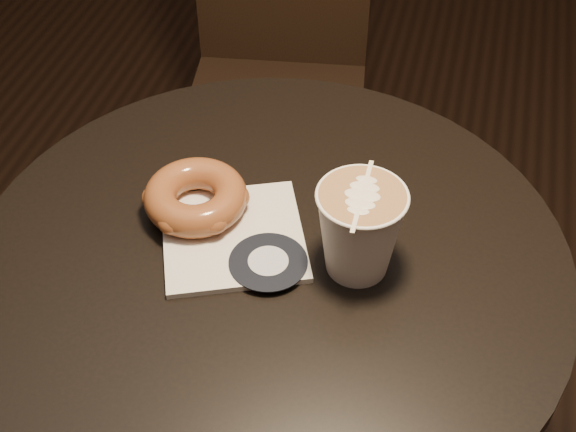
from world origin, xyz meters
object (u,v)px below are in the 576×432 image
Objects in this scene: cafe_table at (272,355)px; doughnut at (196,197)px; chair at (279,44)px; latte_cup at (359,232)px; pastry_bag at (233,237)px.

doughnut reaches higher than cafe_table.
latte_cup is (0.30, -0.78, 0.29)m from chair.
chair reaches higher than cafe_table.
chair is 5.67× the size of pastry_bag.
chair is at bearing 97.18° from doughnut.
pastry_bag is 0.07m from doughnut.
latte_cup reaches higher than cafe_table.
pastry_bag is 0.16m from latte_cup.
chair reaches higher than pastry_bag.
doughnut reaches higher than pastry_bag.
chair is 7.43× the size of doughnut.
doughnut is 1.12× the size of latte_cup.
chair reaches higher than doughnut.
pastry_bag is (-0.05, 0.01, 0.20)m from cafe_table.
chair is 0.88m from latte_cup.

